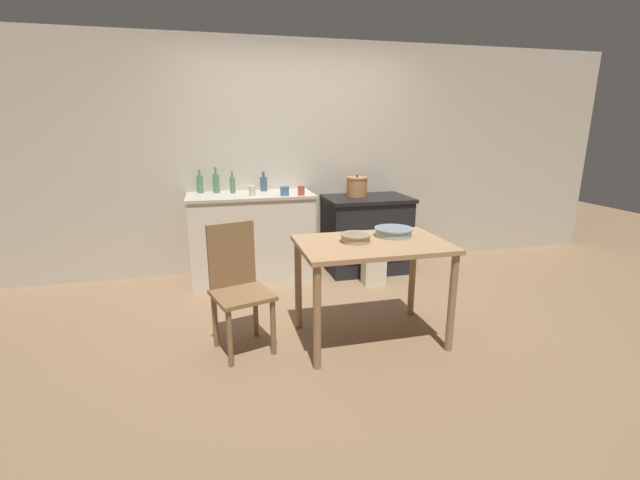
{
  "coord_description": "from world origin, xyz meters",
  "views": [
    {
      "loc": [
        -0.94,
        -3.28,
        1.64
      ],
      "look_at": [
        0.0,
        0.44,
        0.61
      ],
      "focal_mm": 24.0,
      "sensor_mm": 36.0,
      "label": 1
    }
  ],
  "objects_px": {
    "flour_sack": "(374,266)",
    "mixing_bowl_small": "(393,231)",
    "stock_pot": "(357,187)",
    "cup_mid_right": "(252,191)",
    "chair": "(238,284)",
    "cup_center": "(285,191)",
    "mixing_bowl_large": "(356,237)",
    "bottle_left": "(216,183)",
    "stove": "(366,234)",
    "work_table": "(372,257)",
    "bottle_far_left": "(200,184)",
    "bottle_mid_left": "(264,184)",
    "bottle_center_left": "(233,185)",
    "cup_center_right": "(301,191)"
  },
  "relations": [
    {
      "from": "mixing_bowl_large",
      "to": "mixing_bowl_small",
      "type": "distance_m",
      "value": 0.36
    },
    {
      "from": "stock_pot",
      "to": "bottle_center_left",
      "type": "xyz_separation_m",
      "value": [
        -1.38,
        0.07,
        0.06
      ]
    },
    {
      "from": "stock_pot",
      "to": "bottle_far_left",
      "type": "relative_size",
      "value": 0.98
    },
    {
      "from": "bottle_mid_left",
      "to": "mixing_bowl_large",
      "type": "bearing_deg",
      "value": -75.24
    },
    {
      "from": "mixing_bowl_large",
      "to": "mixing_bowl_small",
      "type": "height_order",
      "value": "mixing_bowl_small"
    },
    {
      "from": "bottle_left",
      "to": "stock_pot",
      "type": "bearing_deg",
      "value": -4.82
    },
    {
      "from": "flour_sack",
      "to": "mixing_bowl_large",
      "type": "height_order",
      "value": "mixing_bowl_large"
    },
    {
      "from": "bottle_mid_left",
      "to": "cup_mid_right",
      "type": "height_order",
      "value": "bottle_mid_left"
    },
    {
      "from": "stock_pot",
      "to": "bottle_far_left",
      "type": "bearing_deg",
      "value": 174.41
    },
    {
      "from": "bottle_far_left",
      "to": "bottle_center_left",
      "type": "height_order",
      "value": "bottle_far_left"
    },
    {
      "from": "mixing_bowl_large",
      "to": "stock_pot",
      "type": "bearing_deg",
      "value": 70.87
    },
    {
      "from": "mixing_bowl_small",
      "to": "cup_center",
      "type": "distance_m",
      "value": 1.47
    },
    {
      "from": "work_table",
      "to": "stock_pot",
      "type": "height_order",
      "value": "stock_pot"
    },
    {
      "from": "stove",
      "to": "flour_sack",
      "type": "height_order",
      "value": "stove"
    },
    {
      "from": "bottle_left",
      "to": "cup_mid_right",
      "type": "relative_size",
      "value": 2.68
    },
    {
      "from": "work_table",
      "to": "bottle_far_left",
      "type": "bearing_deg",
      "value": 124.49
    },
    {
      "from": "stock_pot",
      "to": "cup_mid_right",
      "type": "relative_size",
      "value": 2.4
    },
    {
      "from": "mixing_bowl_small",
      "to": "bottle_center_left",
      "type": "distance_m",
      "value": 2.0
    },
    {
      "from": "bottle_left",
      "to": "cup_center",
      "type": "xyz_separation_m",
      "value": [
        0.68,
        -0.37,
        -0.06
      ]
    },
    {
      "from": "mixing_bowl_small",
      "to": "cup_mid_right",
      "type": "relative_size",
      "value": 2.94
    },
    {
      "from": "flour_sack",
      "to": "mixing_bowl_small",
      "type": "relative_size",
      "value": 1.36
    },
    {
      "from": "cup_center_right",
      "to": "bottle_mid_left",
      "type": "bearing_deg",
      "value": 129.89
    },
    {
      "from": "bottle_mid_left",
      "to": "cup_center",
      "type": "relative_size",
      "value": 2.19
    },
    {
      "from": "bottle_mid_left",
      "to": "bottle_far_left",
      "type": "bearing_deg",
      "value": 177.37
    },
    {
      "from": "work_table",
      "to": "stock_pot",
      "type": "relative_size",
      "value": 4.56
    },
    {
      "from": "bottle_left",
      "to": "stove",
      "type": "bearing_deg",
      "value": -7.06
    },
    {
      "from": "chair",
      "to": "mixing_bowl_large",
      "type": "height_order",
      "value": "chair"
    },
    {
      "from": "stove",
      "to": "cup_mid_right",
      "type": "relative_size",
      "value": 9.27
    },
    {
      "from": "stock_pot",
      "to": "mixing_bowl_large",
      "type": "bearing_deg",
      "value": -109.13
    },
    {
      "from": "work_table",
      "to": "cup_center",
      "type": "distance_m",
      "value": 1.53
    },
    {
      "from": "stove",
      "to": "cup_center",
      "type": "relative_size",
      "value": 9.77
    },
    {
      "from": "stock_pot",
      "to": "stove",
      "type": "bearing_deg",
      "value": -36.59
    },
    {
      "from": "chair",
      "to": "cup_center",
      "type": "xyz_separation_m",
      "value": [
        0.58,
        1.31,
        0.48
      ]
    },
    {
      "from": "chair",
      "to": "bottle_far_left",
      "type": "height_order",
      "value": "bottle_far_left"
    },
    {
      "from": "stove",
      "to": "bottle_left",
      "type": "bearing_deg",
      "value": 172.94
    },
    {
      "from": "mixing_bowl_large",
      "to": "cup_center",
      "type": "distance_m",
      "value": 1.44
    },
    {
      "from": "flour_sack",
      "to": "cup_center",
      "type": "bearing_deg",
      "value": 160.05
    },
    {
      "from": "stove",
      "to": "chair",
      "type": "relative_size",
      "value": 1.0
    },
    {
      "from": "stove",
      "to": "flour_sack",
      "type": "distance_m",
      "value": 0.54
    },
    {
      "from": "mixing_bowl_large",
      "to": "bottle_center_left",
      "type": "bearing_deg",
      "value": 115.29
    },
    {
      "from": "flour_sack",
      "to": "cup_center",
      "type": "distance_m",
      "value": 1.22
    },
    {
      "from": "chair",
      "to": "bottle_far_left",
      "type": "relative_size",
      "value": 3.82
    },
    {
      "from": "bottle_center_left",
      "to": "cup_center",
      "type": "bearing_deg",
      "value": -31.23
    },
    {
      "from": "stove",
      "to": "flour_sack",
      "type": "xyz_separation_m",
      "value": [
        -0.08,
        -0.49,
        -0.23
      ]
    },
    {
      "from": "stove",
      "to": "cup_mid_right",
      "type": "xyz_separation_m",
      "value": [
        -1.29,
        -0.09,
        0.56
      ]
    },
    {
      "from": "mixing_bowl_large",
      "to": "cup_center_right",
      "type": "distance_m",
      "value": 1.39
    },
    {
      "from": "flour_sack",
      "to": "bottle_center_left",
      "type": "distance_m",
      "value": 1.74
    },
    {
      "from": "chair",
      "to": "stock_pot",
      "type": "xyz_separation_m",
      "value": [
        1.45,
        1.55,
        0.47
      ]
    },
    {
      "from": "flour_sack",
      "to": "cup_center_right",
      "type": "bearing_deg",
      "value": 157.78
    },
    {
      "from": "stove",
      "to": "mixing_bowl_large",
      "type": "bearing_deg",
      "value": -113.09
    }
  ]
}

